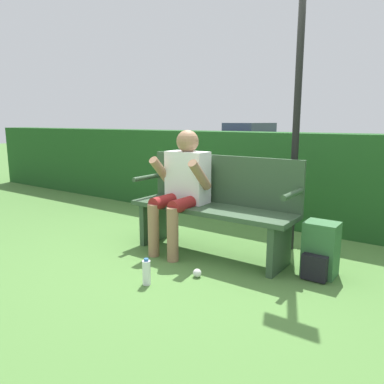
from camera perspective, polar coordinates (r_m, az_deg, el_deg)
ground_plane at (r=3.81m, az=2.75°, el=-9.41°), size 40.00×40.00×0.00m
hedge_back at (r=4.96m, az=12.18°, el=2.10°), size 12.00×0.47×1.17m
park_bench at (r=3.73m, az=3.40°, el=-1.93°), size 1.70×0.47×0.98m
person_seated at (r=3.77m, az=-1.50°, el=1.35°), size 0.57×0.57×1.23m
backpack at (r=3.42m, az=18.93°, el=-8.47°), size 0.27×0.30×0.47m
water_bottle at (r=3.13m, az=-6.95°, el=-12.05°), size 0.07×0.07×0.22m
signpost at (r=3.89m, az=15.84°, el=15.03°), size 0.37×0.09×2.89m
parked_car at (r=17.49m, az=8.70°, el=8.33°), size 2.47×4.37×1.22m
litter_crumple at (r=3.27m, az=0.80°, el=-12.23°), size 0.07×0.07×0.07m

